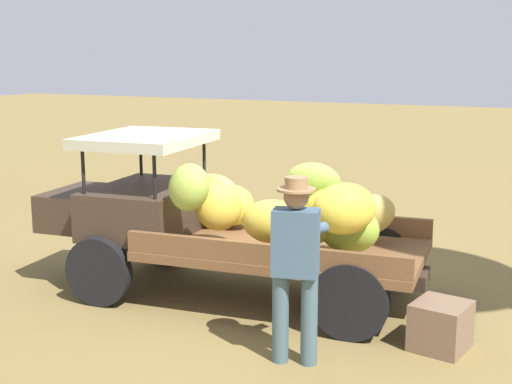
# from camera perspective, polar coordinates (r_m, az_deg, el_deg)

# --- Properties ---
(ground_plane) EXTENTS (60.00, 60.00, 0.00)m
(ground_plane) POSITION_cam_1_polar(r_m,az_deg,el_deg) (8.44, -1.44, -7.80)
(ground_plane) COLOR olive
(truck) EXTENTS (4.55, 2.04, 1.83)m
(truck) POSITION_cam_1_polar(r_m,az_deg,el_deg) (7.97, -2.87, -2.11)
(truck) COLOR #3B2C22
(truck) RESTS_ON ground
(farmer) EXTENTS (0.52, 0.49, 1.71)m
(farmer) POSITION_cam_1_polar(r_m,az_deg,el_deg) (6.22, 3.22, -5.44)
(farmer) COLOR #455E68
(farmer) RESTS_ON ground
(wooden_crate) EXTENTS (0.57, 0.59, 0.45)m
(wooden_crate) POSITION_cam_1_polar(r_m,az_deg,el_deg) (6.96, 14.73, -10.43)
(wooden_crate) COLOR brown
(wooden_crate) RESTS_ON ground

